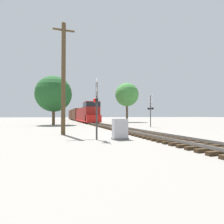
# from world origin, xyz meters

# --- Properties ---
(ground_plane) EXTENTS (400.00, 400.00, 0.00)m
(ground_plane) POSITION_xyz_m (0.00, 0.00, 0.00)
(ground_plane) COLOR gray
(rail_track_bed) EXTENTS (2.60, 160.00, 0.31)m
(rail_track_bed) POSITION_xyz_m (0.00, -0.00, 0.14)
(rail_track_bed) COLOR #382819
(rail_track_bed) RESTS_ON ground
(freight_train) EXTENTS (2.89, 50.09, 4.48)m
(freight_train) POSITION_xyz_m (0.00, 43.61, 2.03)
(freight_train) COLOR maroon
(freight_train) RESTS_ON ground
(crossing_signal_near) EXTENTS (0.50, 1.01, 4.00)m
(crossing_signal_near) POSITION_xyz_m (-4.43, -2.21, 2.38)
(crossing_signal_near) COLOR #333333
(crossing_signal_near) RESTS_ON ground
(crossing_signal_far) EXTENTS (0.53, 1.01, 4.61)m
(crossing_signal_far) POSITION_xyz_m (5.62, 7.98, 2.53)
(crossing_signal_far) COLOR #333333
(crossing_signal_far) RESTS_ON ground
(relay_cabinet) EXTENTS (1.07, 0.61, 1.39)m
(relay_cabinet) POSITION_xyz_m (-2.88, -2.51, 0.68)
(relay_cabinet) COLOR slate
(relay_cabinet) RESTS_ON ground
(utility_pole) EXTENTS (1.80, 0.36, 9.50)m
(utility_pole) POSITION_xyz_m (-6.39, 1.74, 4.84)
(utility_pole) COLOR #4C3A23
(utility_pole) RESTS_ON ground
(tree_far_right) EXTENTS (6.29, 6.29, 8.58)m
(tree_far_right) POSITION_xyz_m (-7.36, 18.64, 5.43)
(tree_far_right) COLOR brown
(tree_far_right) RESTS_ON ground
(tree_mid_background) EXTENTS (6.02, 6.02, 10.06)m
(tree_mid_background) POSITION_xyz_m (10.39, 27.83, 7.03)
(tree_mid_background) COLOR #473521
(tree_mid_background) RESTS_ON ground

